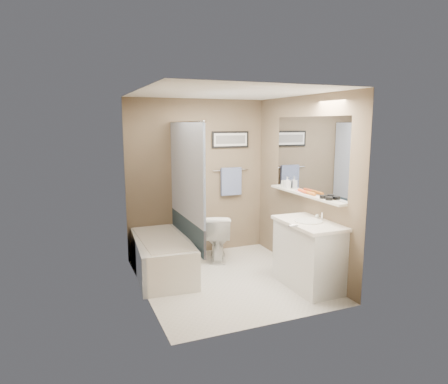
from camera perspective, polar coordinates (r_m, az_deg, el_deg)
name	(u,v)px	position (r m, az deg, el deg)	size (l,w,h in m)	color
ground	(228,280)	(5.37, 0.62, -12.43)	(2.50, 2.50, 0.00)	silver
ceiling	(229,94)	(4.99, 0.67, 13.79)	(2.20, 2.50, 0.04)	white
wall_back	(198,178)	(6.18, -3.79, 2.03)	(2.20, 0.04, 2.40)	brown
wall_front	(277,209)	(3.96, 7.59, -2.43)	(2.20, 0.04, 2.40)	brown
wall_left	(143,196)	(4.74, -11.49, -0.53)	(0.04, 2.50, 2.40)	brown
wall_right	(301,185)	(5.55, 10.98, 0.98)	(0.04, 2.50, 2.40)	brown
tile_surround	(135,205)	(5.25, -12.57, -1.78)	(0.02, 1.55, 2.00)	tan
curtain_rod	(186,122)	(5.31, -5.52, 9.94)	(0.02, 0.02, 1.55)	silver
curtain_upper	(186,171)	(5.35, -5.40, 2.96)	(0.03, 1.45, 1.28)	silver
curtain_lower	(187,231)	(5.50, -5.27, -5.55)	(0.03, 1.45, 0.36)	#2A3F4F
mirror	(309,155)	(5.38, 12.09, 5.18)	(0.02, 1.60, 1.00)	silver
shelf	(304,194)	(5.42, 11.41, -0.32)	(0.12, 1.60, 0.03)	silver
towel_bar	(231,170)	(6.35, 0.96, 3.17)	(0.02, 0.02, 0.60)	silver
towel	(231,181)	(6.35, 1.03, 1.53)	(0.34, 0.05, 0.44)	#8EA1CF
art_frame	(230,140)	(6.33, 0.91, 7.50)	(0.62, 0.03, 0.26)	black
art_mat	(231,140)	(6.32, 0.96, 7.50)	(0.56, 0.00, 0.20)	white
art_image	(231,140)	(6.31, 0.97, 7.50)	(0.50, 0.00, 0.13)	#595959
door	(323,224)	(4.29, 14.02, -4.43)	(0.80, 0.02, 2.00)	silver
door_handle	(293,226)	(4.15, 9.90, -4.76)	(0.02, 0.02, 0.10)	silver
bathtub	(162,256)	(5.56, -8.85, -9.03)	(0.70, 1.50, 0.50)	white
tub_rim	(162,238)	(5.48, -8.92, -6.56)	(0.56, 1.36, 0.02)	silver
toilet	(217,237)	(6.04, -0.99, -6.39)	(0.39, 0.69, 0.70)	white
vanity	(309,256)	(5.15, 11.99, -8.90)	(0.50, 0.90, 0.80)	silver
countertop	(309,223)	(5.03, 12.07, -4.38)	(0.54, 0.96, 0.04)	white
sink_basin	(309,221)	(5.02, 11.98, -4.08)	(0.34, 0.34, 0.01)	white
faucet_spout	(322,216)	(5.12, 13.86, -3.39)	(0.02, 0.02, 0.10)	silver
faucet_knob	(317,216)	(5.20, 13.20, -3.38)	(0.05, 0.05, 0.05)	white
candle_bowl_near	(329,198)	(4.99, 14.76, -0.90)	(0.09, 0.09, 0.04)	black
candle_bowl_far	(323,197)	(5.08, 13.99, -0.68)	(0.09, 0.09, 0.04)	black
hair_brush_front	(310,193)	(5.30, 12.22, -0.16)	(0.04, 0.04, 0.22)	#C9651C
hair_brush_back	(303,191)	(5.44, 11.18, 0.14)	(0.04, 0.04, 0.22)	#E74F20
pink_comb	(298,191)	(5.53, 10.57, 0.12)	(0.03, 0.16, 0.01)	#FD9ABE
glass_jar	(284,184)	(5.85, 8.55, 1.16)	(0.08, 0.08, 0.10)	silver
soap_bottle	(287,183)	(5.77, 9.03, 1.34)	(0.07, 0.08, 0.16)	#999999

